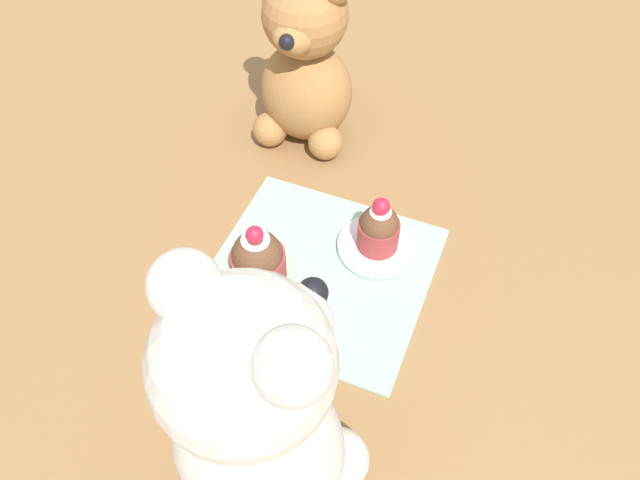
% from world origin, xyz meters
% --- Properties ---
extents(ground_plane, '(4.00, 4.00, 0.00)m').
position_xyz_m(ground_plane, '(0.00, 0.00, 0.00)').
color(ground_plane, olive).
extents(knitted_placemat, '(0.22, 0.21, 0.01)m').
position_xyz_m(knitted_placemat, '(0.00, 0.00, 0.00)').
color(knitted_placemat, '#8EBC99').
rests_on(knitted_placemat, ground_plane).
extents(teddy_bear_cream, '(0.16, 0.15, 0.27)m').
position_xyz_m(teddy_bear_cream, '(-0.04, 0.21, 0.12)').
color(teddy_bear_cream, beige).
rests_on(teddy_bear_cream, ground_plane).
extents(teddy_bear_tan, '(0.12, 0.11, 0.22)m').
position_xyz_m(teddy_bear_tan, '(0.10, -0.20, 0.10)').
color(teddy_bear_tan, '#A3703D').
rests_on(teddy_bear_tan, ground_plane).
extents(cupcake_near_cream_bear, '(0.06, 0.06, 0.07)m').
position_xyz_m(cupcake_near_cream_bear, '(0.06, 0.03, 0.03)').
color(cupcake_near_cream_bear, '#993333').
rests_on(cupcake_near_cream_bear, knitted_placemat).
extents(saucer_plate, '(0.09, 0.09, 0.01)m').
position_xyz_m(saucer_plate, '(-0.04, -0.05, 0.01)').
color(saucer_plate, white).
rests_on(saucer_plate, knitted_placemat).
extents(cupcake_near_tan_bear, '(0.04, 0.04, 0.07)m').
position_xyz_m(cupcake_near_tan_bear, '(-0.04, -0.05, 0.04)').
color(cupcake_near_tan_bear, '#993333').
rests_on(cupcake_near_tan_bear, saucer_plate).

